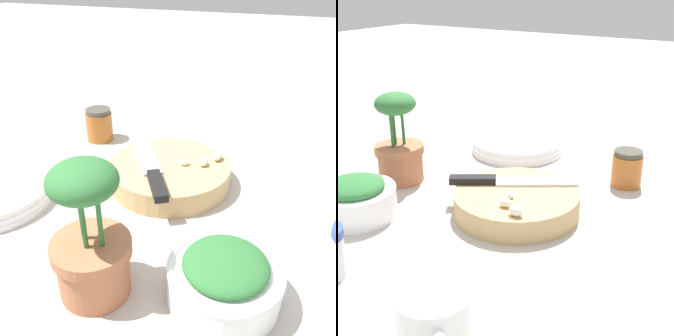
% 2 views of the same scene
% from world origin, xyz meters
% --- Properties ---
extents(ground_plane, '(5.00, 5.00, 0.00)m').
position_xyz_m(ground_plane, '(0.00, 0.00, 0.00)').
color(ground_plane, '#B2ADA3').
extents(cutting_board, '(0.22, 0.22, 0.04)m').
position_xyz_m(cutting_board, '(-0.00, -0.06, 0.02)').
color(cutting_board, tan).
rests_on(cutting_board, ground_plane).
extents(chef_knife, '(0.15, 0.21, 0.01)m').
position_xyz_m(chef_knife, '(0.02, -0.03, 0.05)').
color(chef_knife, black).
rests_on(chef_knife, cutting_board).
extents(garlic_cloves, '(0.07, 0.06, 0.02)m').
position_xyz_m(garlic_cloves, '(-0.06, -0.09, 0.05)').
color(garlic_cloves, beige).
rests_on(garlic_cloves, cutting_board).
extents(herb_bowl, '(0.14, 0.14, 0.07)m').
position_xyz_m(herb_bowl, '(-0.15, 0.17, 0.03)').
color(herb_bowl, white).
rests_on(herb_bowl, ground_plane).
extents(coffee_mug, '(0.10, 0.10, 0.09)m').
position_xyz_m(coffee_mug, '(-0.34, -0.16, 0.04)').
color(coffee_mug, white).
rests_on(coffee_mug, ground_plane).
extents(plate_stack, '(0.22, 0.22, 0.03)m').
position_xyz_m(plate_stack, '(0.27, 0.09, 0.01)').
color(plate_stack, white).
rests_on(plate_stack, ground_plane).
extents(honey_jar, '(0.06, 0.06, 0.07)m').
position_xyz_m(honey_jar, '(0.22, -0.19, 0.04)').
color(honey_jar, '#B26023').
rests_on(honey_jar, ground_plane).
extents(potted_herb, '(0.10, 0.10, 0.18)m').
position_xyz_m(potted_herb, '(-0.00, 0.21, 0.08)').
color(potted_herb, '#B26B47').
rests_on(potted_herb, ground_plane).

